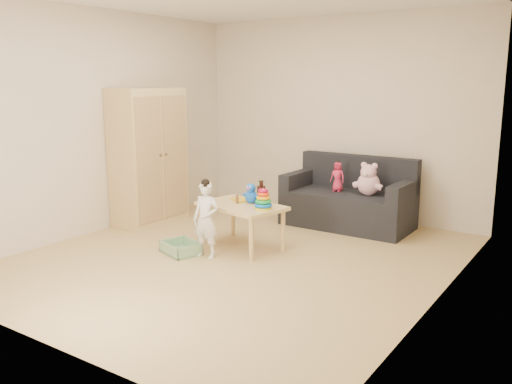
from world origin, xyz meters
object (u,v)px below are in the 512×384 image
Objects in this scene: wardrobe at (149,157)px; toddler at (206,220)px; play_table at (241,226)px; sofa at (347,209)px.

wardrobe is 2.19× the size of toddler.
play_table is at bearing -7.93° from wardrobe.
toddler is (-0.70, -1.90, 0.17)m from sofa.
sofa is 1.69× the size of play_table.
play_table reaches higher than sofa.
wardrobe is 1.10× the size of sofa.
wardrobe reaches higher than toddler.
play_table is 1.19× the size of toddler.
play_table is (1.58, -0.22, -0.61)m from wardrobe.
sofa is 2.00× the size of toddler.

